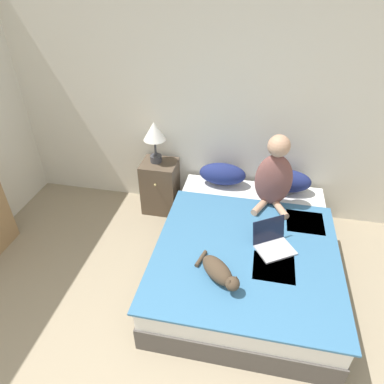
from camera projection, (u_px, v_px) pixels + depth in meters
The scene contains 9 objects.
wall_back at pixel (224, 105), 3.60m from camera, with size 5.74×0.05×2.55m.
bed at pixel (246, 255), 3.27m from camera, with size 1.61×2.01×0.44m.
pillow_near at pixel (222, 174), 3.82m from camera, with size 0.52×0.26×0.24m.
pillow_far at pixel (287, 181), 3.71m from camera, with size 0.52×0.26×0.24m.
person_sitting at pixel (274, 176), 3.38m from camera, with size 0.38×0.37×0.78m.
cat_tabby at pixel (219, 272), 2.69m from camera, with size 0.39×0.44×0.17m.
laptop_open at pixel (273, 243), 3.01m from camera, with size 0.41×0.40×0.24m.
nightstand at pixel (160, 186), 4.06m from camera, with size 0.40×0.38×0.64m.
table_lamp at pixel (154, 134), 3.70m from camera, with size 0.25×0.25×0.48m.
Camera 1 is at (0.36, -0.36, 2.58)m, focal length 32.00 mm.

